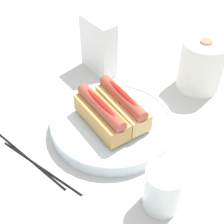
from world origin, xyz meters
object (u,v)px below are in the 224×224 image
object	(u,v)px
paper_towel_roll	(201,65)
napkin_box	(98,46)
serving_bowl	(112,124)
water_glass	(163,191)
hotdog_front	(101,114)
chopstick_far	(30,159)
chopstick_near	(41,167)
hotdog_back	(122,105)

from	to	relation	value
paper_towel_roll	napkin_box	size ratio (longest dim) A/B	0.89
serving_bowl	water_glass	distance (m)	0.21
hotdog_front	chopstick_far	bearing A→B (deg)	-93.98
hotdog_front	napkin_box	world-z (taller)	napkin_box
serving_bowl	water_glass	xyz separation A→B (m)	(0.21, -0.02, 0.02)
paper_towel_roll	chopstick_near	size ratio (longest dim) A/B	0.61
paper_towel_roll	chopstick_near	distance (m)	0.46
hotdog_front	chopstick_far	xyz separation A→B (m)	(-0.01, -0.16, -0.06)
hotdog_front	water_glass	xyz separation A→B (m)	(0.21, 0.00, -0.02)
water_glass	napkin_box	world-z (taller)	napkin_box
water_glass	paper_towel_roll	xyz separation A→B (m)	(-0.23, 0.30, 0.03)
water_glass	hotdog_front	bearing A→B (deg)	-178.68
serving_bowl	hotdog_front	world-z (taller)	hotdog_front
hotdog_front	chopstick_near	distance (m)	0.16
serving_bowl	chopstick_near	world-z (taller)	serving_bowl
serving_bowl	chopstick_far	size ratio (longest dim) A/B	1.25
chopstick_far	paper_towel_roll	bearing A→B (deg)	74.61
hotdog_front	chopstick_far	size ratio (longest dim) A/B	0.69
hotdog_front	water_glass	distance (m)	0.21
hotdog_front	hotdog_back	xyz separation A→B (m)	(-0.00, 0.05, 0.00)
paper_towel_roll	chopstick_far	bearing A→B (deg)	-88.39
chopstick_far	hotdog_front	bearing A→B (deg)	69.01
serving_bowl	hotdog_back	distance (m)	0.05
chopstick_near	serving_bowl	bearing A→B (deg)	74.33
hotdog_front	water_glass	size ratio (longest dim) A/B	1.69
water_glass	napkin_box	bearing A→B (deg)	165.26
serving_bowl	napkin_box	size ratio (longest dim) A/B	1.83
water_glass	napkin_box	size ratio (longest dim) A/B	0.60
hotdog_front	hotdog_back	distance (m)	0.06
hotdog_front	napkin_box	bearing A→B (deg)	151.96
water_glass	napkin_box	xyz separation A→B (m)	(-0.43, 0.11, 0.04)
water_glass	chopstick_near	bearing A→B (deg)	-140.42
paper_towel_roll	napkin_box	xyz separation A→B (m)	(-0.20, -0.18, 0.01)
hotdog_back	paper_towel_roll	size ratio (longest dim) A/B	1.13
hotdog_front	chopstick_near	size ratio (longest dim) A/B	0.69
chopstick_far	serving_bowl	bearing A→B (deg)	70.01
hotdog_front	serving_bowl	bearing A→B (deg)	93.02
hotdog_back	paper_towel_roll	bearing A→B (deg)	95.04
hotdog_back	water_glass	bearing A→B (deg)	-13.32
serving_bowl	chopstick_far	xyz separation A→B (m)	(-0.01, -0.19, -0.01)
chopstick_near	chopstick_far	xyz separation A→B (m)	(-0.03, -0.01, 0.00)
paper_towel_roll	chopstick_far	size ratio (longest dim) A/B	0.61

